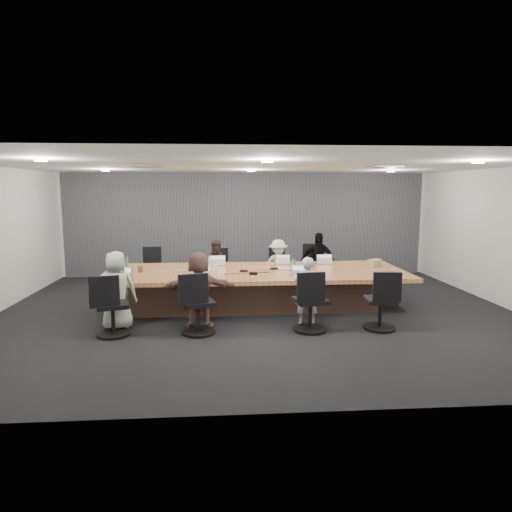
{
  "coord_description": "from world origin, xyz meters",
  "views": [
    {
      "loc": [
        -0.67,
        -8.53,
        2.37
      ],
      "look_at": [
        0.0,
        0.4,
        1.05
      ],
      "focal_mm": 32.0,
      "sensor_mm": 36.0,
      "label": 1
    }
  ],
  "objects": [
    {
      "name": "floor",
      "position": [
        0.0,
        0.0,
        0.0
      ],
      "size": [
        10.0,
        8.0,
        0.0
      ],
      "primitive_type": "cube",
      "color": "black",
      "rests_on": "ground"
    },
    {
      "name": "ceiling",
      "position": [
        0.0,
        0.0,
        2.8
      ],
      "size": [
        10.0,
        8.0,
        0.0
      ],
      "primitive_type": "cube",
      "color": "white",
      "rests_on": "wall_back"
    },
    {
      "name": "wall_back",
      "position": [
        0.0,
        4.0,
        1.4
      ],
      "size": [
        10.0,
        0.0,
        2.8
      ],
      "primitive_type": "cube",
      "rotation": [
        1.57,
        0.0,
        0.0
      ],
      "color": "beige",
      "rests_on": "ground"
    },
    {
      "name": "wall_front",
      "position": [
        0.0,
        -4.0,
        1.4
      ],
      "size": [
        10.0,
        0.0,
        2.8
      ],
      "primitive_type": "cube",
      "rotation": [
        -1.57,
        0.0,
        0.0
      ],
      "color": "beige",
      "rests_on": "ground"
    },
    {
      "name": "wall_right",
      "position": [
        5.0,
        0.0,
        1.4
      ],
      "size": [
        0.0,
        8.0,
        2.8
      ],
      "primitive_type": "cube",
      "rotation": [
        1.57,
        0.0,
        -1.57
      ],
      "color": "beige",
      "rests_on": "ground"
    },
    {
      "name": "curtain",
      "position": [
        0.0,
        3.92,
        1.4
      ],
      "size": [
        9.8,
        0.04,
        2.8
      ],
      "primitive_type": "cube",
      "color": "#52545C",
      "rests_on": "ground"
    },
    {
      "name": "conference_table",
      "position": [
        0.0,
        0.5,
        0.4
      ],
      "size": [
        6.0,
        2.2,
        0.74
      ],
      "color": "#4D3428",
      "rests_on": "ground"
    },
    {
      "name": "chair_0",
      "position": [
        -2.36,
        2.2,
        0.4
      ],
      "size": [
        0.59,
        0.59,
        0.8
      ],
      "primitive_type": null,
      "rotation": [
        0.0,
        0.0,
        3.24
      ],
      "color": "black",
      "rests_on": "ground"
    },
    {
      "name": "chair_1",
      "position": [
        -0.78,
        2.2,
        0.36
      ],
      "size": [
        0.59,
        0.59,
        0.73
      ],
      "primitive_type": null,
      "rotation": [
        0.0,
        0.0,
        3.39
      ],
      "color": "black",
      "rests_on": "ground"
    },
    {
      "name": "chair_2",
      "position": [
        0.63,
        2.2,
        0.37
      ],
      "size": [
        0.57,
        0.57,
        0.73
      ],
      "primitive_type": null,
      "rotation": [
        0.0,
        0.0,
        3.3
      ],
      "color": "black",
      "rests_on": "ground"
    },
    {
      "name": "chair_3",
      "position": [
        1.56,
        2.2,
        0.43
      ],
      "size": [
        0.65,
        0.65,
        0.87
      ],
      "primitive_type": null,
      "rotation": [
        0.0,
        0.0,
        3.03
      ],
      "color": "black",
      "rests_on": "ground"
    },
    {
      "name": "chair_4",
      "position": [
        -2.45,
        -1.2,
        0.43
      ],
      "size": [
        0.72,
        0.72,
        0.85
      ],
      "primitive_type": null,
      "rotation": [
        0.0,
        0.0,
        0.29
      ],
      "color": "black",
      "rests_on": "ground"
    },
    {
      "name": "chair_5",
      "position": [
        -1.07,
        -1.2,
        0.44
      ],
      "size": [
        0.73,
        0.73,
        0.88
      ],
      "primitive_type": null,
      "rotation": [
        0.0,
        0.0,
        0.29
      ],
      "color": "black",
      "rests_on": "ground"
    },
    {
      "name": "chair_6",
      "position": [
        0.79,
        -1.2,
        0.44
      ],
      "size": [
        0.69,
        0.69,
        0.88
      ],
      "primitive_type": null,
      "rotation": [
        0.0,
        0.0,
        0.18
      ],
      "color": "black",
      "rests_on": "ground"
    },
    {
      "name": "chair_7",
      "position": [
        1.99,
        -1.2,
        0.42
      ],
      "size": [
        0.64,
        0.64,
        0.85
      ],
      "primitive_type": null,
      "rotation": [
        0.0,
        0.0,
        -0.12
      ],
      "color": "black",
      "rests_on": "ground"
    },
    {
      "name": "person_1",
      "position": [
        -0.78,
        1.85,
        0.61
      ],
      "size": [
        0.65,
        0.54,
        1.21
      ],
      "primitive_type": "imported",
      "rotation": [
        0.0,
        0.0,
        6.43
      ],
      "color": "#352421",
      "rests_on": "ground"
    },
    {
      "name": "laptop_1",
      "position": [
        -0.78,
        1.3,
        0.75
      ],
      "size": [
        0.36,
        0.25,
        0.02
      ],
      "primitive_type": "cube",
      "rotation": [
        0.0,
        0.0,
        3.17
      ],
      "color": "#B2B2B7",
      "rests_on": "conference_table"
    },
    {
      "name": "person_2",
      "position": [
        0.63,
        1.85,
        0.6
      ],
      "size": [
        0.82,
        0.51,
        1.21
      ],
      "primitive_type": "imported",
      "rotation": [
        0.0,
        0.0,
        6.37
      ],
      "color": "#A2B4A4",
      "rests_on": "ground"
    },
    {
      "name": "laptop_2",
      "position": [
        0.63,
        1.3,
        0.75
      ],
      "size": [
        0.31,
        0.23,
        0.02
      ],
      "primitive_type": "cube",
      "rotation": [
        0.0,
        0.0,
        3.04
      ],
      "color": "#B2B2B7",
      "rests_on": "conference_table"
    },
    {
      "name": "person_3",
      "position": [
        1.56,
        1.85,
        0.69
      ],
      "size": [
        0.86,
        0.53,
        1.37
      ],
      "primitive_type": "imported",
      "rotation": [
        0.0,
        0.0,
        6.02
      ],
      "color": "black",
      "rests_on": "ground"
    },
    {
      "name": "laptop_3",
      "position": [
        1.56,
        1.3,
        0.75
      ],
      "size": [
        0.35,
        0.25,
        0.02
      ],
      "primitive_type": "cube",
      "rotation": [
        0.0,
        0.0,
        3.19
      ],
      "color": "#B2B2B7",
      "rests_on": "conference_table"
    },
    {
      "name": "person_4",
      "position": [
        -2.45,
        -0.85,
        0.67
      ],
      "size": [
        0.72,
        0.53,
        1.35
      ],
      "primitive_type": "imported",
      "rotation": [
        0.0,
        0.0,
        3.31
      ],
      "color": "#9FAD9C",
      "rests_on": "ground"
    },
    {
      "name": "laptop_4",
      "position": [
        -2.45,
        -0.3,
        0.75
      ],
      "size": [
        0.34,
        0.25,
        0.02
      ],
      "primitive_type": "cube",
      "rotation": [
        0.0,
        0.0,
        -0.14
      ],
      "color": "#8C6647",
      "rests_on": "conference_table"
    },
    {
      "name": "person_5",
      "position": [
        -1.07,
        -0.85,
        0.67
      ],
      "size": [
        1.25,
        0.44,
        1.33
      ],
      "primitive_type": "imported",
      "rotation": [
        0.0,
        0.0,
        3.1
      ],
      "color": "brown",
      "rests_on": "ground"
    },
    {
      "name": "laptop_5",
      "position": [
        -1.07,
        -0.3,
        0.75
      ],
      "size": [
        0.37,
        0.28,
        0.02
      ],
      "primitive_type": "cube",
      "rotation": [
        0.0,
        0.0,
        0.16
      ],
      "color": "#B2B2B7",
      "rests_on": "conference_table"
    },
    {
      "name": "person_6",
      "position": [
        0.79,
        -0.85,
        0.61
      ],
      "size": [
        0.48,
        0.35,
        1.21
      ],
      "primitive_type": "imported",
      "rotation": [
        0.0,
        0.0,
        2.99
      ],
      "color": "silver",
      "rests_on": "ground"
    },
    {
      "name": "laptop_6",
      "position": [
        0.79,
        -0.3,
        0.75
      ],
      "size": [
        0.33,
        0.23,
        0.02
      ],
      "primitive_type": "cube",
      "rotation": [
        0.0,
        0.0,
        -0.04
      ],
      "color": "#B2B2B7",
      "rests_on": "conference_table"
    },
    {
      "name": "bottle_green_left",
      "position": [
        -2.65,
        0.97,
        0.86
      ],
      "size": [
        0.08,
        0.08,
        0.24
      ],
      "primitive_type": "cylinder",
      "rotation": [
        0.0,
        0.0,
        -0.31
      ],
      "color": "#387348",
      "rests_on": "conference_table"
    },
    {
      "name": "bottle_green_right",
      "position": [
        0.71,
        0.08,
        0.88
      ],
      "size": [
        0.08,
        0.08,
        0.28
      ],
      "primitive_type": "cylinder",
      "rotation": [
        0.0,
        0.0,
        0.05
      ],
      "color": "#387348",
      "rests_on": "conference_table"
    },
    {
      "name": "bottle_clear",
      "position": [
        -0.94,
        0.47,
        0.86
      ],
      "size": [
        0.08,
        0.08,
        0.24
      ],
      "primitive_type": "cylinder",
      "rotation": [
        0.0,
        0.0,
        0.15
      ],
      "color": "silver",
      "rests_on": "conference_table"
    },
    {
      "name": "cup_white_far",
      "position": [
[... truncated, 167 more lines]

